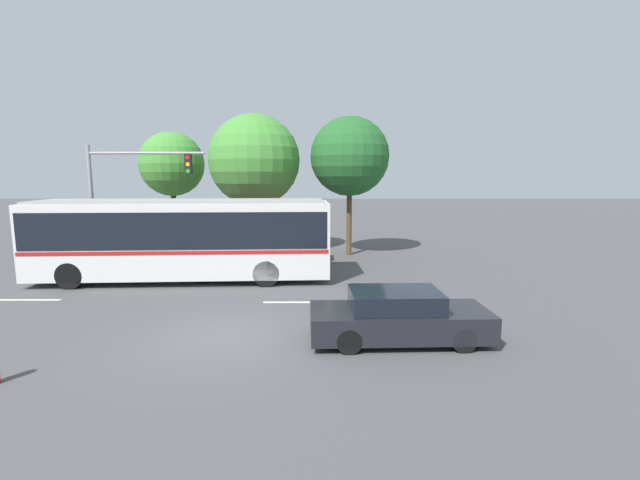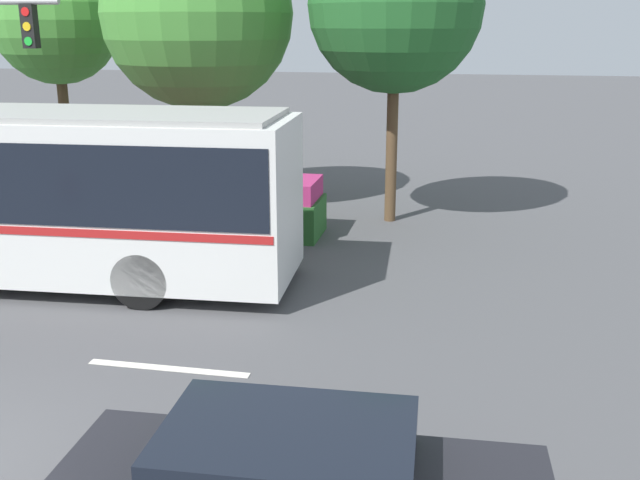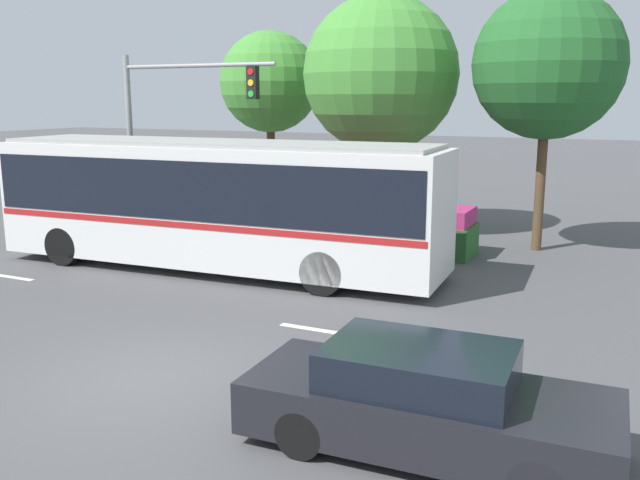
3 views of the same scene
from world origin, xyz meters
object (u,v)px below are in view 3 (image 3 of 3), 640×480
sedan_foreground (425,402)px  street_tree_left (270,83)px  street_tree_centre (381,74)px  street_tree_right (548,65)px  city_bus (215,197)px  traffic_light_pole (168,117)px

sedan_foreground → street_tree_left: (-10.49, 14.80, 4.20)m
street_tree_centre → street_tree_right: (5.02, -0.50, 0.18)m
city_bus → street_tree_centre: bearing=-110.4°
sedan_foreground → street_tree_right: size_ratio=0.63×
traffic_light_pole → street_tree_centre: bearing=33.8°
street_tree_centre → street_tree_right: street_tree_centre is taller
sedan_foreground → street_tree_right: street_tree_right is taller
city_bus → street_tree_right: (7.00, 5.81, 3.32)m
city_bus → street_tree_right: street_tree_right is taller
street_tree_left → street_tree_right: bearing=-13.5°
city_bus → street_tree_centre: street_tree_centre is taller
traffic_light_pole → street_tree_left: bearing=85.9°
sedan_foreground → street_tree_centre: (-5.47, 12.88, 4.36)m
city_bus → street_tree_left: 9.27m
sedan_foreground → traffic_light_pole: bearing=137.5°
sedan_foreground → traffic_light_pole: (-10.88, 9.25, 3.09)m
street_tree_centre → street_tree_right: 5.05m
city_bus → street_tree_left: (-3.04, 8.23, 2.98)m
sedan_foreground → city_bus: bearing=136.5°
sedan_foreground → street_tree_right: bearing=89.9°
traffic_light_pole → city_bus: bearing=-38.0°
street_tree_left → traffic_light_pole: bearing=-94.1°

